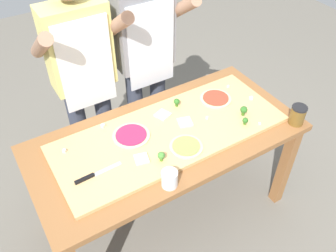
% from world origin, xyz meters
% --- Properties ---
extents(ground_plane, '(8.00, 8.00, 0.00)m').
position_xyz_m(ground_plane, '(0.00, 0.00, 0.00)').
color(ground_plane, '#6B665B').
extents(prep_table, '(1.68, 0.80, 0.78)m').
position_xyz_m(prep_table, '(0.00, 0.00, 0.68)').
color(prep_table, brown).
rests_on(prep_table, ground).
extents(cutting_board, '(1.43, 0.57, 0.02)m').
position_xyz_m(cutting_board, '(0.03, 0.00, 0.79)').
color(cutting_board, tan).
rests_on(cutting_board, prep_table).
extents(chefs_knife, '(0.27, 0.03, 0.02)m').
position_xyz_m(chefs_knife, '(-0.52, -0.08, 0.81)').
color(chefs_knife, '#B7BABF').
rests_on(chefs_knife, cutting_board).
extents(pizza_whole_beet_magenta, '(0.23, 0.23, 0.02)m').
position_xyz_m(pizza_whole_beet_magenta, '(-0.20, 0.09, 0.81)').
color(pizza_whole_beet_magenta, beige).
rests_on(pizza_whole_beet_magenta, cutting_board).
extents(pizza_whole_tomato_red, '(0.21, 0.21, 0.02)m').
position_xyz_m(pizza_whole_tomato_red, '(0.46, 0.11, 0.81)').
color(pizza_whole_tomato_red, beige).
rests_on(pizza_whole_tomato_red, cutting_board).
extents(pizza_whole_pesto_green, '(0.20, 0.20, 0.02)m').
position_xyz_m(pizza_whole_pesto_green, '(0.03, -0.16, 0.81)').
color(pizza_whole_pesto_green, beige).
rests_on(pizza_whole_pesto_green, cutting_board).
extents(pizza_slice_far_left, '(0.11, 0.11, 0.01)m').
position_xyz_m(pizza_slice_far_left, '(0.15, 0.02, 0.81)').
color(pizza_slice_far_left, beige).
rests_on(pizza_slice_far_left, cutting_board).
extents(pizza_slice_near_left, '(0.10, 0.10, 0.01)m').
position_xyz_m(pizza_slice_near_left, '(-0.23, -0.11, 0.81)').
color(pizza_slice_near_left, beige).
rests_on(pizza_slice_near_left, cutting_board).
extents(pizza_slice_center, '(0.11, 0.11, 0.01)m').
position_xyz_m(pizza_slice_center, '(0.06, 0.15, 0.81)').
color(pizza_slice_center, beige).
rests_on(pizza_slice_center, cutting_board).
extents(broccoli_floret_front_right, '(0.05, 0.05, 0.07)m').
position_xyz_m(broccoli_floret_front_right, '(0.51, -0.11, 0.85)').
color(broccoli_floret_front_right, '#366618').
rests_on(broccoli_floret_front_right, cutting_board).
extents(broccoli_floret_front_mid, '(0.04, 0.04, 0.06)m').
position_xyz_m(broccoli_floret_front_mid, '(-0.14, -0.18, 0.84)').
color(broccoli_floret_front_mid, '#487A23').
rests_on(broccoli_floret_front_mid, cutting_board).
extents(broccoli_floret_back_mid, '(0.04, 0.04, 0.05)m').
position_xyz_m(broccoli_floret_back_mid, '(0.46, -0.19, 0.84)').
color(broccoli_floret_back_mid, '#366618').
rests_on(broccoli_floret_back_mid, cutting_board).
extents(broccoli_floret_center_right, '(0.04, 0.04, 0.06)m').
position_xyz_m(broccoli_floret_center_right, '(0.19, 0.19, 0.84)').
color(broccoli_floret_center_right, '#366618').
rests_on(broccoli_floret_center_right, cutting_board).
extents(cheese_crumble_a, '(0.02, 0.02, 0.01)m').
position_xyz_m(cheese_crumble_a, '(0.29, -0.02, 0.81)').
color(cheese_crumble_a, white).
rests_on(cheese_crumble_a, cutting_board).
extents(cheese_crumble_b, '(0.02, 0.02, 0.02)m').
position_xyz_m(cheese_crumble_b, '(0.66, -0.01, 0.82)').
color(cheese_crumble_b, white).
rests_on(cheese_crumble_b, cutting_board).
extents(cheese_crumble_c, '(0.03, 0.03, 0.02)m').
position_xyz_m(cheese_crumble_c, '(-0.58, 0.17, 0.82)').
color(cheese_crumble_c, silver).
rests_on(cheese_crumble_c, cutting_board).
extents(cheese_crumble_d, '(0.02, 0.02, 0.01)m').
position_xyz_m(cheese_crumble_d, '(0.53, -0.24, 0.81)').
color(cheese_crumble_d, white).
rests_on(cheese_crumble_d, cutting_board).
extents(cheese_crumble_e, '(0.01, 0.01, 0.01)m').
position_xyz_m(cheese_crumble_e, '(0.62, 0.18, 0.81)').
color(cheese_crumble_e, white).
rests_on(cheese_crumble_e, cutting_board).
extents(cheese_crumble_f, '(0.03, 0.03, 0.02)m').
position_xyz_m(cheese_crumble_f, '(-0.31, 0.25, 0.82)').
color(cheese_crumble_f, silver).
rests_on(cheese_crumble_f, cutting_board).
extents(flour_cup, '(0.09, 0.09, 0.10)m').
position_xyz_m(flour_cup, '(-0.18, -0.33, 0.83)').
color(flour_cup, white).
rests_on(flour_cup, prep_table).
extents(sauce_jar, '(0.10, 0.10, 0.13)m').
position_xyz_m(sauce_jar, '(0.76, -0.33, 0.85)').
color(sauce_jar, brown).
rests_on(sauce_jar, prep_table).
extents(cook_left, '(0.54, 0.39, 1.67)m').
position_xyz_m(cook_left, '(-0.27, 0.61, 1.00)').
color(cook_left, '#333847').
rests_on(cook_left, ground).
extents(cook_right, '(0.54, 0.39, 1.67)m').
position_xyz_m(cook_right, '(0.19, 0.61, 1.00)').
color(cook_right, '#333847').
rests_on(cook_right, ground).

